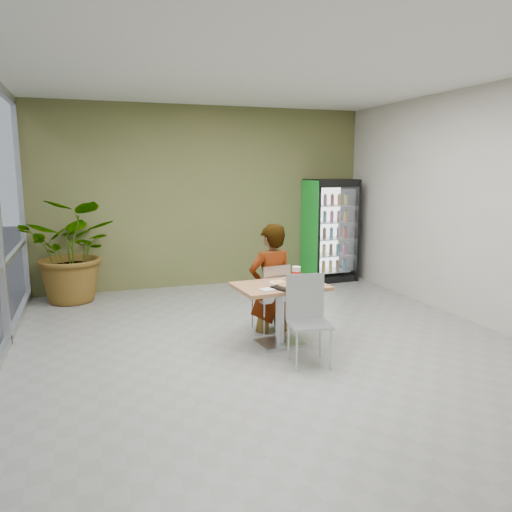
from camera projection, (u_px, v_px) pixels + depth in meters
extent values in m
plane|color=gray|center=(272.00, 348.00, 5.94)|extent=(7.00, 7.00, 0.00)
cube|color=#A27045|center=(280.00, 286.00, 5.91)|extent=(1.11, 0.82, 0.04)
cylinder|color=#B1B4B6|center=(280.00, 317.00, 5.98)|extent=(0.11, 0.11, 0.71)
cube|color=#B1B4B6|center=(280.00, 343.00, 6.04)|extent=(0.56, 0.46, 0.04)
cube|color=#B1B4B6|center=(269.00, 298.00, 6.57)|extent=(0.45, 0.45, 0.03)
cube|color=#B1B4B6|center=(277.00, 284.00, 6.36)|extent=(0.39, 0.09, 0.47)
cylinder|color=#B1B4B6|center=(274.00, 309.00, 6.83)|extent=(0.02, 0.02, 0.42)
cylinder|color=#B1B4B6|center=(252.00, 312.00, 6.67)|extent=(0.02, 0.02, 0.42)
cylinder|color=#B1B4B6|center=(287.00, 315.00, 6.53)|extent=(0.02, 0.02, 0.42)
cylinder|color=#B1B4B6|center=(264.00, 319.00, 6.38)|extent=(0.02, 0.02, 0.42)
cube|color=#B1B4B6|center=(309.00, 324.00, 5.35)|extent=(0.49, 0.49, 0.03)
cube|color=#B1B4B6|center=(305.00, 296.00, 5.51)|extent=(0.43, 0.10, 0.51)
cylinder|color=#B1B4B6|center=(297.00, 351.00, 5.19)|extent=(0.02, 0.02, 0.46)
cylinder|color=#B1B4B6|center=(331.00, 349.00, 5.25)|extent=(0.02, 0.02, 0.46)
cylinder|color=#B1B4B6|center=(289.00, 340.00, 5.54)|extent=(0.02, 0.02, 0.46)
cylinder|color=#B1B4B6|center=(320.00, 338.00, 5.60)|extent=(0.02, 0.02, 0.46)
imported|color=black|center=(271.00, 289.00, 6.50)|extent=(0.69, 0.50, 1.72)
cylinder|color=silver|center=(280.00, 282.00, 5.99)|extent=(0.24, 0.24, 0.01)
cylinder|color=silver|center=(296.00, 275.00, 6.03)|extent=(0.10, 0.10, 0.18)
cylinder|color=red|center=(296.00, 275.00, 6.03)|extent=(0.10, 0.10, 0.10)
cylinder|color=silver|center=(296.00, 267.00, 6.02)|extent=(0.11, 0.11, 0.01)
cube|color=silver|center=(267.00, 290.00, 5.61)|extent=(0.17, 0.17, 0.02)
cube|color=black|center=(294.00, 287.00, 5.74)|extent=(0.54, 0.48, 0.03)
cube|color=black|center=(330.00, 230.00, 9.45)|extent=(0.90, 0.72, 1.91)
cube|color=green|center=(309.00, 231.00, 9.31)|extent=(0.05, 0.66, 1.87)
cube|color=silver|center=(338.00, 231.00, 9.14)|extent=(0.69, 0.05, 1.53)
imported|color=#255C25|center=(74.00, 251.00, 7.90)|extent=(1.86, 1.75, 1.65)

